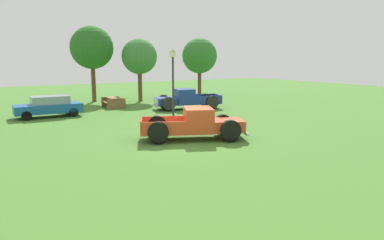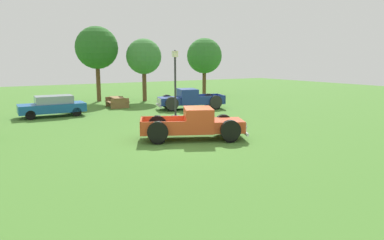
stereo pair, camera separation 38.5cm
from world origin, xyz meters
TOP-DOWN VIEW (x-y plane):
  - ground_plane at (0.00, 0.00)m, footprint 80.00×80.00m
  - pickup_truck_foreground at (0.77, -0.07)m, footprint 5.04×3.52m
  - pickup_truck_behind_left at (5.17, 8.79)m, footprint 5.19×2.96m
  - sedan_distant_a at (-3.93, 10.28)m, footprint 4.04×1.70m
  - lamp_post_near at (2.33, 5.21)m, footprint 0.36×0.36m
  - picnic_table at (1.06, 12.41)m, footprint 1.59×1.89m
  - oak_tree_east at (4.53, 15.20)m, footprint 3.06×3.06m
  - oak_tree_west at (0.97, 17.01)m, footprint 3.64×3.64m
  - oak_tree_center at (11.31, 15.99)m, footprint 3.45×3.45m

SIDE VIEW (x-z plane):
  - ground_plane at x=0.00m, z-range 0.00..0.00m
  - picnic_table at x=1.06m, z-range 0.10..0.88m
  - pickup_truck_foreground at x=0.77m, z-range -0.03..1.43m
  - sedan_distant_a at x=-3.93m, z-range 0.03..1.38m
  - pickup_truck_behind_left at x=5.17m, z-range -0.03..1.47m
  - lamp_post_near at x=2.33m, z-range 0.10..4.31m
  - oak_tree_east at x=4.53m, z-range 1.15..6.58m
  - oak_tree_center at x=11.31m, z-range 1.11..6.84m
  - oak_tree_west at x=0.97m, z-range 1.38..7.84m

